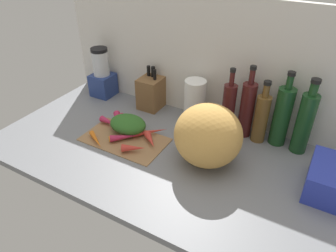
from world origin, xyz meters
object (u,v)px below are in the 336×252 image
object	(u,v)px
carrot_1	(124,136)
carrot_4	(137,128)
cutting_board	(125,139)
bottle_0	(228,108)
carrot_6	(125,137)
carrot_3	(96,140)
carrot_7	(123,123)
winter_squash	(208,136)
bottle_4	(305,122)
bottle_1	(247,109)
carrot_0	(151,140)
carrot_5	(117,120)
carrot_9	(110,122)
bottle_3	(282,116)
carrot_8	(134,148)
blender_appliance	(102,76)
carrot_2	(150,132)
knife_block	(152,92)
paper_towel_roll	(195,101)

from	to	relation	value
carrot_1	carrot_4	distance (cm)	8.49
cutting_board	bottle_0	world-z (taller)	bottle_0
carrot_6	bottle_0	bearing A→B (deg)	39.23
bottle_0	carrot_3	bearing A→B (deg)	-141.36
carrot_7	winter_squash	size ratio (longest dim) A/B	0.57
bottle_4	bottle_1	bearing A→B (deg)	179.25
carrot_0	carrot_5	xyz separation A→B (cm)	(-23.68, 6.64, 0.01)
winter_squash	carrot_0	bearing A→B (deg)	-176.45
cutting_board	carrot_9	xyz separation A→B (cm)	(-13.15, 5.85, 1.99)
cutting_board	winter_squash	size ratio (longest dim) A/B	1.40
carrot_0	bottle_0	distance (cm)	38.95
bottle_3	carrot_7	bearing A→B (deg)	-160.63
carrot_3	carrot_6	size ratio (longest dim) A/B	0.97
carrot_8	winter_squash	world-z (taller)	winter_squash
carrot_0	carrot_9	xyz separation A→B (cm)	(-25.71, 3.00, -0.14)
carrot_4	blender_appliance	bearing A→B (deg)	149.29
carrot_2	carrot_7	distance (cm)	15.87
winter_squash	bottle_3	world-z (taller)	bottle_3
carrot_1	carrot_4	world-z (taller)	carrot_4
carrot_8	bottle_0	distance (cm)	47.40
carrot_8	bottle_4	size ratio (longest dim) A/B	0.30
carrot_0	carrot_2	world-z (taller)	carrot_0
cutting_board	bottle_0	distance (cm)	50.37
knife_block	carrot_5	bearing A→B (deg)	-103.24
carrot_9	carrot_3	bearing A→B (deg)	-76.31
winter_squash	knife_block	world-z (taller)	winter_squash
carrot_3	bottle_4	bearing A→B (deg)	26.28
carrot_0	carrot_6	xyz separation A→B (cm)	(-11.77, -3.64, -0.10)
cutting_board	bottle_4	bearing A→B (deg)	23.82
carrot_2	bottle_0	size ratio (longest dim) A/B	0.52
cutting_board	carrot_2	size ratio (longest dim) A/B	2.32
paper_towel_roll	bottle_4	bearing A→B (deg)	0.39
carrot_3	cutting_board	bearing A→B (deg)	41.35
carrot_0	carrot_4	size ratio (longest dim) A/B	0.97
cutting_board	carrot_3	distance (cm)	12.96
carrot_2	bottle_4	size ratio (longest dim) A/B	0.49
paper_towel_roll	bottle_4	size ratio (longest dim) A/B	0.65
carrot_2	carrot_8	size ratio (longest dim) A/B	1.61
winter_squash	bottle_3	size ratio (longest dim) A/B	0.80
carrot_5	carrot_6	world-z (taller)	carrot_5
bottle_0	winter_squash	bearing A→B (deg)	-88.42
carrot_5	winter_squash	size ratio (longest dim) A/B	0.44
carrot_4	bottle_1	size ratio (longest dim) A/B	0.32
carrot_1	bottle_4	bearing A→B (deg)	23.96
winter_squash	carrot_2	bearing A→B (deg)	172.03
carrot_8	carrot_4	bearing A→B (deg)	118.16
carrot_2	carrot_5	bearing A→B (deg)	177.98
winter_squash	paper_towel_roll	bearing A→B (deg)	124.71
bottle_3	paper_towel_roll	bearing A→B (deg)	-177.47
carrot_5	carrot_7	xyz separation A→B (cm)	(3.73, -0.84, -0.43)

